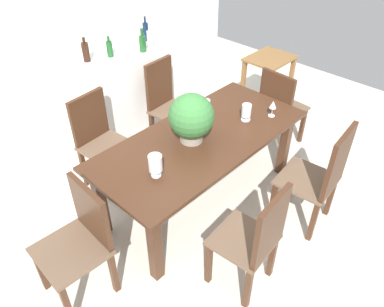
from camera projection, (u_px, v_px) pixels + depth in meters
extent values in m
plane|color=silver|center=(203.00, 200.00, 3.81)|extent=(7.04, 7.04, 0.00)
cube|color=white|center=(40.00, 12.00, 4.43)|extent=(6.40, 0.10, 2.60)
cube|color=#422616|center=(202.00, 139.00, 3.38)|extent=(2.05, 0.93, 0.03)
cube|color=#422616|center=(155.00, 247.00, 2.90)|extent=(0.08, 0.08, 0.72)
cube|color=#422616|center=(285.00, 145.00, 3.94)|extent=(0.08, 0.08, 0.72)
cube|color=#422616|center=(101.00, 202.00, 3.28)|extent=(0.08, 0.08, 0.72)
cube|color=#422616|center=(232.00, 120.00, 4.32)|extent=(0.08, 0.08, 0.72)
cube|color=#422616|center=(176.00, 142.00, 4.22)|extent=(0.05, 0.05, 0.45)
cube|color=#422616|center=(196.00, 128.00, 4.43)|extent=(0.05, 0.05, 0.45)
cube|color=#422616|center=(152.00, 130.00, 4.40)|extent=(0.05, 0.05, 0.45)
cube|color=#422616|center=(172.00, 117.00, 4.62)|extent=(0.05, 0.05, 0.45)
cube|color=brown|center=(174.00, 111.00, 4.27)|extent=(0.45, 0.48, 0.03)
cube|color=#422616|center=(159.00, 83.00, 4.20)|extent=(0.39, 0.07, 0.54)
cube|color=#422616|center=(40.00, 270.00, 2.90)|extent=(0.05, 0.05, 0.45)
cube|color=#422616|center=(67.00, 305.00, 2.66)|extent=(0.05, 0.05, 0.45)
cube|color=#422616|center=(85.00, 242.00, 3.11)|extent=(0.05, 0.05, 0.45)
cube|color=#422616|center=(113.00, 272.00, 2.88)|extent=(0.05, 0.05, 0.45)
cube|color=brown|center=(71.00, 251.00, 2.74)|extent=(0.49, 0.50, 0.03)
cube|color=#422616|center=(91.00, 212.00, 2.70)|extent=(0.06, 0.44, 0.48)
cube|color=#422616|center=(302.00, 126.00, 4.47)|extent=(0.05, 0.05, 0.45)
cube|color=#422616|center=(276.00, 113.00, 4.70)|extent=(0.05, 0.05, 0.45)
cube|color=#422616|center=(285.00, 136.00, 4.30)|extent=(0.05, 0.05, 0.45)
cube|color=#422616|center=(259.00, 123.00, 4.52)|extent=(0.05, 0.05, 0.45)
cube|color=brown|center=(283.00, 107.00, 4.35)|extent=(0.43, 0.49, 0.03)
cube|color=#422616|center=(277.00, 93.00, 4.11)|extent=(0.07, 0.43, 0.46)
cube|color=#422616|center=(292.00, 179.00, 3.72)|extent=(0.05, 0.05, 0.45)
cube|color=#422616|center=(273.00, 202.00, 3.47)|extent=(0.05, 0.05, 0.45)
cube|color=#422616|center=(331.00, 196.00, 3.53)|extent=(0.05, 0.05, 0.45)
cube|color=#422616|center=(313.00, 222.00, 3.28)|extent=(0.05, 0.05, 0.45)
cube|color=brown|center=(307.00, 180.00, 3.36)|extent=(0.51, 0.51, 0.03)
cube|color=#422616|center=(338.00, 163.00, 3.07)|extent=(0.43, 0.08, 0.58)
cube|color=#422616|center=(109.00, 183.00, 3.68)|extent=(0.05, 0.05, 0.45)
cube|color=#422616|center=(136.00, 164.00, 3.91)|extent=(0.05, 0.05, 0.45)
cube|color=#422616|center=(84.00, 168.00, 3.86)|extent=(0.05, 0.05, 0.45)
cube|color=#422616|center=(111.00, 150.00, 4.09)|extent=(0.05, 0.05, 0.45)
cube|color=brown|center=(107.00, 147.00, 3.74)|extent=(0.48, 0.49, 0.03)
cube|color=#422616|center=(89.00, 118.00, 3.68)|extent=(0.41, 0.08, 0.50)
cube|color=#422616|center=(234.00, 234.00, 3.17)|extent=(0.05, 0.05, 0.45)
cube|color=#422616|center=(209.00, 263.00, 2.94)|extent=(0.05, 0.05, 0.45)
cube|color=#422616|center=(272.00, 256.00, 2.99)|extent=(0.05, 0.05, 0.45)
cube|color=#422616|center=(248.00, 288.00, 2.77)|extent=(0.05, 0.05, 0.45)
cube|color=brown|center=(243.00, 240.00, 2.82)|extent=(0.47, 0.47, 0.03)
cube|color=#422616|center=(271.00, 227.00, 2.56)|extent=(0.40, 0.07, 0.52)
cylinder|color=gray|center=(191.00, 135.00, 3.31)|extent=(0.20, 0.20, 0.10)
sphere|color=#387538|center=(191.00, 116.00, 3.19)|extent=(0.39, 0.39, 0.39)
sphere|color=silver|center=(187.00, 107.00, 3.25)|extent=(0.05, 0.05, 0.05)
sphere|color=silver|center=(200.00, 102.00, 3.30)|extent=(0.06, 0.06, 0.06)
sphere|color=silver|center=(194.00, 119.00, 3.07)|extent=(0.05, 0.05, 0.05)
sphere|color=silver|center=(209.00, 110.00, 3.25)|extent=(0.05, 0.05, 0.05)
sphere|color=silver|center=(210.00, 119.00, 3.16)|extent=(0.05, 0.05, 0.05)
cylinder|color=silver|center=(156.00, 175.00, 2.95)|extent=(0.08, 0.08, 0.01)
cylinder|color=silver|center=(156.00, 172.00, 2.94)|extent=(0.03, 0.03, 0.04)
cylinder|color=silver|center=(155.00, 163.00, 2.88)|extent=(0.11, 0.11, 0.14)
cylinder|color=silver|center=(246.00, 119.00, 3.59)|extent=(0.09, 0.09, 0.01)
cylinder|color=silver|center=(246.00, 117.00, 3.58)|extent=(0.02, 0.02, 0.03)
cylinder|color=silver|center=(247.00, 110.00, 3.53)|extent=(0.09, 0.09, 0.12)
cylinder|color=silver|center=(205.00, 115.00, 3.65)|extent=(0.09, 0.09, 0.01)
cylinder|color=silver|center=(205.00, 113.00, 3.63)|extent=(0.03, 0.03, 0.04)
cylinder|color=silver|center=(206.00, 106.00, 3.59)|extent=(0.09, 0.09, 0.12)
cylinder|color=silver|center=(271.00, 116.00, 3.65)|extent=(0.06, 0.06, 0.00)
cylinder|color=silver|center=(272.00, 112.00, 3.62)|extent=(0.01, 0.01, 0.08)
cone|color=silver|center=(273.00, 104.00, 3.58)|extent=(0.07, 0.07, 0.07)
cube|color=white|center=(132.00, 88.00, 4.67)|extent=(1.43, 0.70, 0.97)
cylinder|color=#194C1E|center=(143.00, 44.00, 4.29)|extent=(0.08, 0.08, 0.18)
cylinder|color=#194C1E|center=(142.00, 32.00, 4.21)|extent=(0.03, 0.03, 0.09)
cylinder|color=black|center=(86.00, 52.00, 4.07)|extent=(0.08, 0.08, 0.21)
cylinder|color=black|center=(84.00, 40.00, 3.99)|extent=(0.03, 0.03, 0.06)
cylinder|color=#B2BFB7|center=(150.00, 40.00, 4.36)|extent=(0.07, 0.07, 0.20)
cylinder|color=#B2BFB7|center=(149.00, 28.00, 4.28)|extent=(0.02, 0.02, 0.08)
cylinder|color=#0F1E38|center=(146.00, 32.00, 4.54)|extent=(0.07, 0.07, 0.21)
cylinder|color=#0F1E38|center=(145.00, 20.00, 4.45)|extent=(0.02, 0.02, 0.08)
cylinder|color=#194C1E|center=(110.00, 49.00, 4.18)|extent=(0.07, 0.07, 0.17)
cylinder|color=#194C1E|center=(108.00, 39.00, 4.11)|extent=(0.03, 0.03, 0.06)
cube|color=brown|center=(270.00, 58.00, 4.72)|extent=(0.58, 0.47, 0.02)
cube|color=brown|center=(268.00, 98.00, 4.70)|extent=(0.05, 0.05, 0.74)
cube|color=brown|center=(290.00, 84.00, 4.99)|extent=(0.05, 0.05, 0.74)
cube|color=brown|center=(243.00, 88.00, 4.92)|extent=(0.05, 0.05, 0.74)
cube|color=brown|center=(265.00, 75.00, 5.21)|extent=(0.05, 0.05, 0.74)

